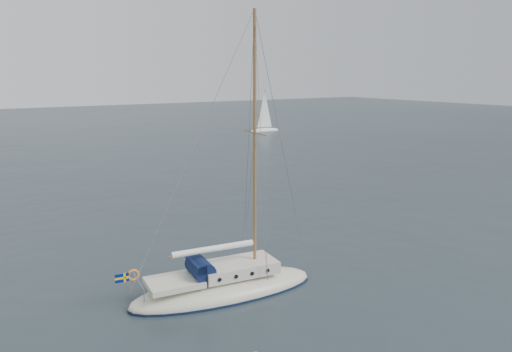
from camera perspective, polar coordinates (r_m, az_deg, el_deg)
ground at (r=28.14m, az=-0.77°, el=-11.02°), size 300.00×300.00×0.00m
sailboat at (r=25.34m, az=-3.68°, el=-11.01°), size 10.14×3.03×14.44m
dinghy at (r=25.35m, az=-1.57°, el=-13.27°), size 2.67×1.21×0.38m
distant_yacht_b at (r=95.22m, az=0.99°, el=7.29°), size 6.26×3.34×8.29m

